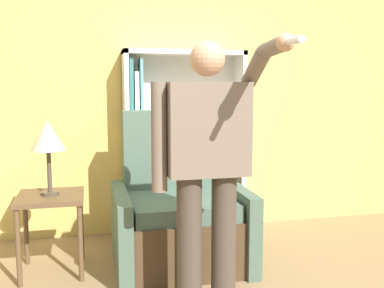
{
  "coord_description": "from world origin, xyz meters",
  "views": [
    {
      "loc": [
        -0.86,
        -2.08,
        1.37
      ],
      "look_at": [
        -0.19,
        0.78,
        0.98
      ],
      "focal_mm": 42.0,
      "sensor_mm": 36.0,
      "label": 1
    }
  ],
  "objects_px": {
    "person_standing": "(207,160)",
    "armchair": "(178,216)",
    "side_table": "(51,208)",
    "table_lamp": "(48,137)",
    "bookcase": "(174,148)"
  },
  "relations": [
    {
      "from": "side_table",
      "to": "table_lamp",
      "type": "height_order",
      "value": "table_lamp"
    },
    {
      "from": "person_standing",
      "to": "armchair",
      "type": "bearing_deg",
      "value": 90.68
    },
    {
      "from": "bookcase",
      "to": "table_lamp",
      "type": "distance_m",
      "value": 1.24
    },
    {
      "from": "bookcase",
      "to": "side_table",
      "type": "bearing_deg",
      "value": -147.47
    },
    {
      "from": "bookcase",
      "to": "person_standing",
      "type": "relative_size",
      "value": 1.03
    },
    {
      "from": "armchair",
      "to": "side_table",
      "type": "distance_m",
      "value": 0.95
    },
    {
      "from": "armchair",
      "to": "side_table",
      "type": "bearing_deg",
      "value": 179.96
    },
    {
      "from": "bookcase",
      "to": "person_standing",
      "type": "xyz_separation_m",
      "value": [
        -0.08,
        -1.46,
        0.14
      ]
    },
    {
      "from": "bookcase",
      "to": "table_lamp",
      "type": "xyz_separation_m",
      "value": [
        -1.03,
        -0.66,
        0.2
      ]
    },
    {
      "from": "bookcase",
      "to": "side_table",
      "type": "height_order",
      "value": "bookcase"
    },
    {
      "from": "person_standing",
      "to": "table_lamp",
      "type": "bearing_deg",
      "value": 139.58
    },
    {
      "from": "armchair",
      "to": "table_lamp",
      "type": "relative_size",
      "value": 2.14
    },
    {
      "from": "person_standing",
      "to": "table_lamp",
      "type": "xyz_separation_m",
      "value": [
        -0.95,
        0.81,
        0.06
      ]
    },
    {
      "from": "person_standing",
      "to": "side_table",
      "type": "bearing_deg",
      "value": 139.58
    },
    {
      "from": "armchair",
      "to": "table_lamp",
      "type": "height_order",
      "value": "armchair"
    }
  ]
}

